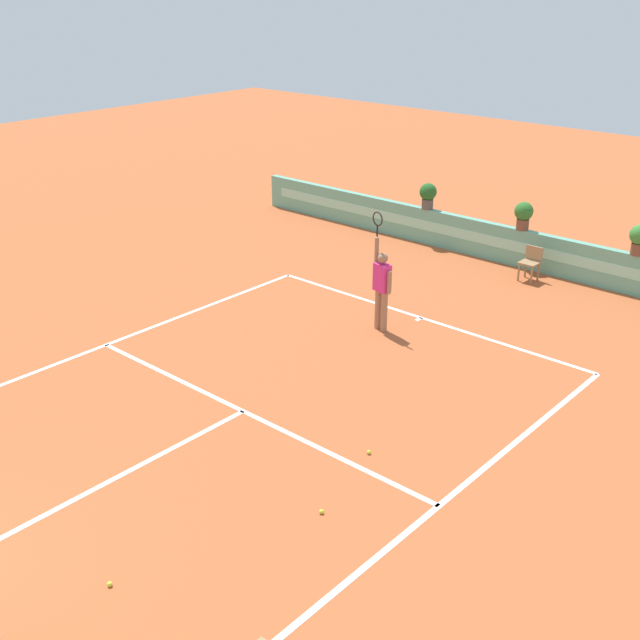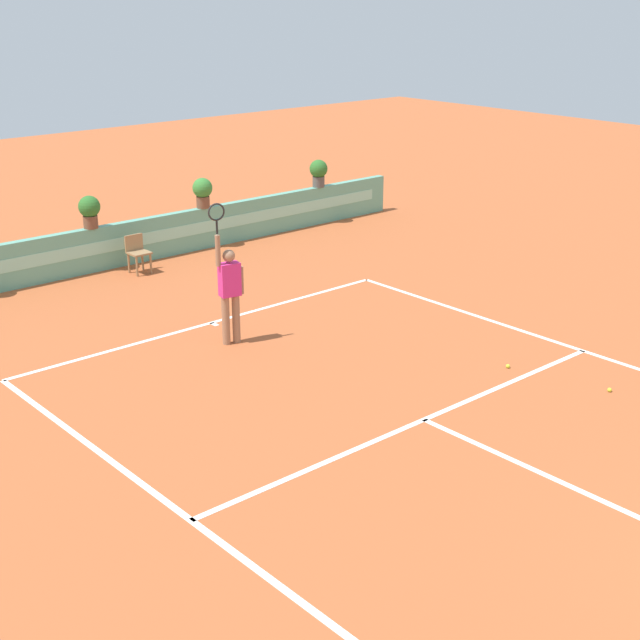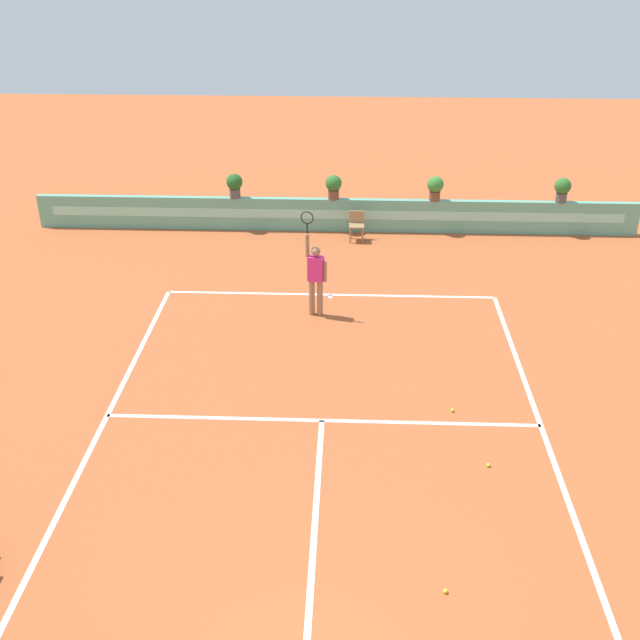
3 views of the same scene
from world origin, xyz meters
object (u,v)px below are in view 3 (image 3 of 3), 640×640
tennis_player (316,274)px  tennis_ball_mid_court (452,410)px  potted_plant_far_right (563,188)px  tennis_ball_by_sideline (489,465)px  potted_plant_left (235,184)px  tennis_ball_near_baseline (445,591)px  potted_plant_centre (334,185)px  ball_kid_chair (357,224)px  potted_plant_right (435,187)px

tennis_player → tennis_ball_mid_court: size_ratio=38.01×
tennis_ball_mid_court → potted_plant_far_right: bearing=66.6°
tennis_ball_by_sideline → tennis_player: bearing=120.0°
tennis_ball_by_sideline → potted_plant_left: size_ratio=0.09×
tennis_player → tennis_ball_mid_court: tennis_player is taller
tennis_ball_near_baseline → potted_plant_far_right: size_ratio=0.09×
tennis_ball_mid_court → potted_plant_centre: (-2.55, 9.59, 1.38)m
ball_kid_chair → potted_plant_right: bearing=17.7°
potted_plant_far_right → tennis_ball_near_baseline: bearing=-108.6°
tennis_player → potted_plant_left: size_ratio=3.57×
ball_kid_chair → potted_plant_far_right: bearing=7.0°
tennis_ball_by_sideline → tennis_ball_near_baseline: bearing=-109.9°
tennis_ball_by_sideline → potted_plant_right: (-0.00, 11.25, 1.38)m
tennis_ball_by_sideline → potted_plant_left: potted_plant_left is taller
tennis_ball_near_baseline → potted_plant_far_right: potted_plant_far_right is taller
tennis_ball_by_sideline → potted_plant_centre: size_ratio=0.09×
tennis_ball_near_baseline → potted_plant_right: bearing=85.8°
tennis_ball_by_sideline → potted_plant_centre: (-2.99, 11.25, 1.38)m
ball_kid_chair → tennis_ball_mid_court: 9.06m
tennis_player → tennis_ball_near_baseline: bearing=-75.4°
tennis_ball_near_baseline → potted_plant_left: bearing=109.1°
tennis_ball_near_baseline → potted_plant_left: (-4.89, 14.13, 1.38)m
tennis_ball_near_baseline → tennis_ball_mid_court: bearing=82.5°
tennis_ball_by_sideline → potted_plant_far_right: size_ratio=0.09×
potted_plant_left → potted_plant_centre: bearing=0.0°
potted_plant_far_right → potted_plant_right: same height
tennis_ball_mid_court → tennis_player: bearing=125.2°
ball_kid_chair → potted_plant_right: size_ratio=1.17×
ball_kid_chair → tennis_player: bearing=-101.3°
tennis_ball_near_baseline → tennis_ball_mid_court: same height
tennis_ball_near_baseline → potted_plant_left: 15.01m
tennis_player → potted_plant_right: 6.49m
potted_plant_left → potted_plant_far_right: bearing=0.0°
ball_kid_chair → tennis_ball_near_baseline: bearing=-84.7°
tennis_player → potted_plant_right: bearing=59.7°
tennis_player → tennis_ball_by_sideline: size_ratio=38.01×
potted_plant_left → tennis_ball_by_sideline: bearing=-62.2°
potted_plant_far_right → potted_plant_right: 3.70m
potted_plant_centre → potted_plant_right: same height
tennis_ball_near_baseline → potted_plant_centre: potted_plant_centre is taller
tennis_ball_by_sideline → potted_plant_far_right: (3.70, 11.25, 1.38)m
tennis_ball_mid_court → tennis_ball_near_baseline: bearing=-97.5°
potted_plant_far_right → potted_plant_centre: bearing=180.0°
ball_kid_chair → tennis_player: 4.99m
tennis_player → potted_plant_far_right: 8.94m
tennis_player → potted_plant_far_right: bearing=38.8°
potted_plant_centre → potted_plant_right: bearing=0.0°
tennis_player → tennis_ball_near_baseline: 8.87m
potted_plant_far_right → tennis_player: bearing=-141.2°
potted_plant_right → tennis_player: bearing=-120.3°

